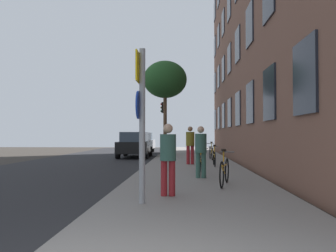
{
  "coord_description": "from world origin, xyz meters",
  "views": [
    {
      "loc": [
        0.75,
        -2.48,
        1.48
      ],
      "look_at": [
        0.15,
        9.55,
        1.78
      ],
      "focal_mm": 35.97,
      "sensor_mm": 36.0,
      "label": 1
    }
  ],
  "objects_px": {
    "bicycle_0": "(224,171)",
    "bicycle_1": "(201,162)",
    "bicycle_3": "(211,153)",
    "pedestrian_0": "(168,155)",
    "tree_near": "(165,80)",
    "pedestrian_1": "(201,148)",
    "car_1": "(142,142)",
    "car_0": "(135,144)",
    "sign_post": "(141,113)",
    "traffic_light": "(164,118)",
    "bicycle_2": "(214,158)",
    "pedestrian_2": "(190,143)"
  },
  "relations": [
    {
      "from": "bicycle_0",
      "to": "bicycle_1",
      "type": "bearing_deg",
      "value": 98.68
    },
    {
      "from": "bicycle_3",
      "to": "pedestrian_0",
      "type": "distance_m",
      "value": 10.95
    },
    {
      "from": "tree_near",
      "to": "pedestrian_1",
      "type": "bearing_deg",
      "value": -81.94
    },
    {
      "from": "bicycle_0",
      "to": "car_1",
      "type": "relative_size",
      "value": 0.42
    },
    {
      "from": "bicycle_3",
      "to": "tree_near",
      "type": "bearing_deg",
      "value": 115.99
    },
    {
      "from": "car_0",
      "to": "car_1",
      "type": "distance_m",
      "value": 5.59
    },
    {
      "from": "sign_post",
      "to": "tree_near",
      "type": "xyz_separation_m",
      "value": [
        -0.53,
        17.42,
        3.49
      ]
    },
    {
      "from": "traffic_light",
      "to": "pedestrian_1",
      "type": "xyz_separation_m",
      "value": [
        2.03,
        -14.34,
        -1.68
      ]
    },
    {
      "from": "traffic_light",
      "to": "pedestrian_0",
      "type": "bearing_deg",
      "value": -86.21
    },
    {
      "from": "bicycle_1",
      "to": "bicycle_2",
      "type": "distance_m",
      "value": 2.59
    },
    {
      "from": "sign_post",
      "to": "bicycle_0",
      "type": "xyz_separation_m",
      "value": [
        1.93,
        2.42,
        -1.41
      ]
    },
    {
      "from": "sign_post",
      "to": "tree_near",
      "type": "distance_m",
      "value": 17.77
    },
    {
      "from": "pedestrian_1",
      "to": "bicycle_1",
      "type": "bearing_deg",
      "value": 86.75
    },
    {
      "from": "traffic_light",
      "to": "car_1",
      "type": "height_order",
      "value": "traffic_light"
    },
    {
      "from": "bicycle_1",
      "to": "car_0",
      "type": "height_order",
      "value": "car_0"
    },
    {
      "from": "bicycle_2",
      "to": "bicycle_3",
      "type": "height_order",
      "value": "bicycle_3"
    },
    {
      "from": "bicycle_3",
      "to": "pedestrian_1",
      "type": "distance_m",
      "value": 7.73
    },
    {
      "from": "tree_near",
      "to": "car_0",
      "type": "relative_size",
      "value": 1.56
    },
    {
      "from": "tree_near",
      "to": "bicycle_0",
      "type": "relative_size",
      "value": 3.94
    },
    {
      "from": "tree_near",
      "to": "bicycle_1",
      "type": "distance_m",
      "value": 13.06
    },
    {
      "from": "sign_post",
      "to": "bicycle_1",
      "type": "relative_size",
      "value": 1.83
    },
    {
      "from": "tree_near",
      "to": "pedestrian_1",
      "type": "xyz_separation_m",
      "value": [
        1.91,
        -13.46,
        -4.36
      ]
    },
    {
      "from": "bicycle_3",
      "to": "car_0",
      "type": "distance_m",
      "value": 5.64
    },
    {
      "from": "pedestrian_2",
      "to": "sign_post",
      "type": "bearing_deg",
      "value": -97.29
    },
    {
      "from": "sign_post",
      "to": "bicycle_0",
      "type": "bearing_deg",
      "value": 51.38
    },
    {
      "from": "bicycle_0",
      "to": "bicycle_2",
      "type": "relative_size",
      "value": 0.99
    },
    {
      "from": "pedestrian_1",
      "to": "pedestrian_2",
      "type": "distance_m",
      "value": 4.85
    },
    {
      "from": "traffic_light",
      "to": "tree_near",
      "type": "distance_m",
      "value": 2.82
    },
    {
      "from": "tree_near",
      "to": "car_1",
      "type": "xyz_separation_m",
      "value": [
        -2.06,
        3.0,
        -4.56
      ]
    },
    {
      "from": "tree_near",
      "to": "car_1",
      "type": "distance_m",
      "value": 5.84
    },
    {
      "from": "car_0",
      "to": "traffic_light",
      "type": "bearing_deg",
      "value": 64.41
    },
    {
      "from": "traffic_light",
      "to": "bicycle_1",
      "type": "distance_m",
      "value": 13.18
    },
    {
      "from": "car_1",
      "to": "bicycle_3",
      "type": "bearing_deg",
      "value": -60.93
    },
    {
      "from": "sign_post",
      "to": "bicycle_2",
      "type": "xyz_separation_m",
      "value": [
        2.15,
        7.97,
        -1.43
      ]
    },
    {
      "from": "sign_post",
      "to": "pedestrian_2",
      "type": "xyz_separation_m",
      "value": [
        1.12,
        8.8,
        -0.8
      ]
    },
    {
      "from": "pedestrian_0",
      "to": "tree_near",
      "type": "bearing_deg",
      "value": 93.55
    },
    {
      "from": "bicycle_0",
      "to": "pedestrian_0",
      "type": "bearing_deg",
      "value": -131.98
    },
    {
      "from": "pedestrian_1",
      "to": "car_1",
      "type": "bearing_deg",
      "value": 103.56
    },
    {
      "from": "traffic_light",
      "to": "car_1",
      "type": "relative_size",
      "value": 0.95
    },
    {
      "from": "bicycle_3",
      "to": "pedestrian_1",
      "type": "bearing_deg",
      "value": -96.87
    },
    {
      "from": "car_0",
      "to": "pedestrian_1",
      "type": "bearing_deg",
      "value": -71.26
    },
    {
      "from": "bicycle_1",
      "to": "traffic_light",
      "type": "bearing_deg",
      "value": 99.39
    },
    {
      "from": "sign_post",
      "to": "traffic_light",
      "type": "height_order",
      "value": "traffic_light"
    },
    {
      "from": "tree_near",
      "to": "bicycle_3",
      "type": "xyz_separation_m",
      "value": [
        2.83,
        -5.8,
        -4.9
      ]
    },
    {
      "from": "pedestrian_0",
      "to": "bicycle_2",
      "type": "bearing_deg",
      "value": 77.03
    },
    {
      "from": "pedestrian_1",
      "to": "car_0",
      "type": "xyz_separation_m",
      "value": [
        -3.69,
        10.88,
        -0.2
      ]
    },
    {
      "from": "bicycle_2",
      "to": "pedestrian_2",
      "type": "xyz_separation_m",
      "value": [
        -1.02,
        0.82,
        0.63
      ]
    },
    {
      "from": "car_0",
      "to": "tree_near",
      "type": "bearing_deg",
      "value": 55.33
    },
    {
      "from": "bicycle_2",
      "to": "pedestrian_0",
      "type": "bearing_deg",
      "value": -102.97
    },
    {
      "from": "traffic_light",
      "to": "car_0",
      "type": "height_order",
      "value": "traffic_light"
    }
  ]
}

